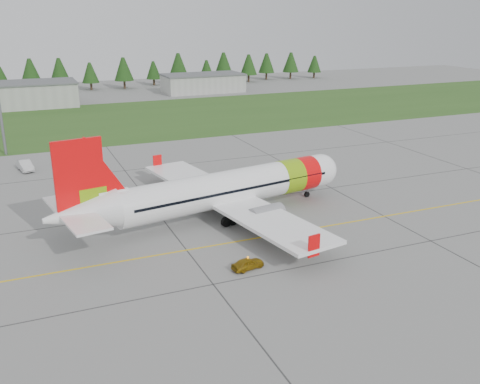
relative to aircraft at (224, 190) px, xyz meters
name	(u,v)px	position (x,y,z in m)	size (l,w,h in m)	color
ground	(353,257)	(7.83, -15.75, -3.35)	(320.00, 320.00, 0.00)	gray
aircraft	(224,190)	(0.00, 0.00, 0.00)	(38.09, 35.55, 11.60)	white
follow_me_car	(248,253)	(-3.04, -14.13, -1.71)	(1.32, 1.12, 3.28)	#D9A20C
service_van	(24,155)	(-21.41, 30.43, -0.92)	(1.69, 1.60, 4.86)	silver
grass_strip	(153,118)	(7.83, 66.25, -3.33)	(320.00, 50.00, 0.03)	#30561E
taxi_guideline	(312,229)	(7.83, -7.75, -3.33)	(120.00, 0.25, 0.02)	gold
hangar_west	(12,96)	(-22.17, 94.25, -0.35)	(32.00, 14.00, 6.00)	#A8A8A3
hangar_east	(203,84)	(32.83, 102.25, -0.75)	(24.00, 12.00, 5.20)	#A8A8A3
treeline	(109,73)	(7.83, 122.25, 1.65)	(160.00, 8.00, 10.00)	#1C3F14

